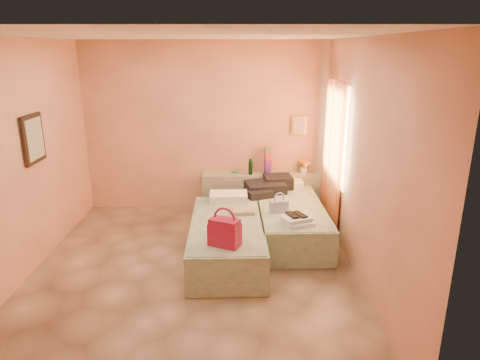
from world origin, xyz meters
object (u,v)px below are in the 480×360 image
object	(u,v)px
towel_stack	(298,221)
bed_left	(227,239)
headboard_ledge	(263,192)
water_bottle	(251,167)
flower_vase	(304,165)
magenta_handbag	(225,232)
blue_handbag	(279,206)
bed_right	(290,220)
green_book	(281,174)

from	to	relation	value
towel_stack	bed_left	bearing A→B (deg)	174.90
headboard_ledge	water_bottle	bearing A→B (deg)	-172.94
flower_vase	towel_stack	size ratio (longest dim) A/B	0.82
bed_left	headboard_ledge	bearing A→B (deg)	69.83
bed_left	flower_vase	world-z (taller)	flower_vase
magenta_handbag	blue_handbag	bearing A→B (deg)	80.21
headboard_ledge	blue_handbag	distance (m)	1.38
headboard_ledge	magenta_handbag	world-z (taller)	magenta_handbag
bed_right	blue_handbag	xyz separation A→B (m)	(-0.19, -0.30, 0.33)
green_book	magenta_handbag	distance (m)	2.47
flower_vase	bed_left	bearing A→B (deg)	-125.27
water_bottle	blue_handbag	distance (m)	1.38
green_book	magenta_handbag	world-z (taller)	magenta_handbag
bed_left	towel_stack	distance (m)	0.97
green_book	towel_stack	xyz separation A→B (m)	(0.07, -1.70, -0.11)
magenta_handbag	blue_handbag	distance (m)	1.27
bed_right	flower_vase	distance (m)	1.27
bed_left	magenta_handbag	size ratio (longest dim) A/B	5.67
green_book	magenta_handbag	xyz separation A→B (m)	(-0.84, -2.32, 0.00)
blue_handbag	green_book	bearing A→B (deg)	66.89
headboard_ledge	bed_left	bearing A→B (deg)	-108.34
bed_left	towel_stack	world-z (taller)	towel_stack
bed_right	magenta_handbag	world-z (taller)	magenta_handbag
water_bottle	green_book	size ratio (longest dim) A/B	1.43
magenta_handbag	towel_stack	distance (m)	1.11
headboard_ledge	blue_handbag	size ratio (longest dim) A/B	8.19
bed_left	bed_right	world-z (taller)	same
bed_right	water_bottle	bearing A→B (deg)	116.80
bed_right	magenta_handbag	bearing A→B (deg)	-125.62
bed_right	blue_handbag	distance (m)	0.48
towel_stack	magenta_handbag	bearing A→B (deg)	-146.19
headboard_ledge	bed_right	distance (m)	1.11
bed_left	blue_handbag	world-z (taller)	blue_handbag
bed_left	bed_right	size ratio (longest dim) A/B	1.00
bed_left	flower_vase	bearing A→B (deg)	52.90
bed_left	green_book	distance (m)	1.87
green_book	magenta_handbag	bearing A→B (deg)	-95.32
bed_left	towel_stack	size ratio (longest dim) A/B	5.71
headboard_ledge	blue_handbag	world-z (taller)	blue_handbag
blue_handbag	bed_left	bearing A→B (deg)	-170.54
towel_stack	bed_right	bearing A→B (deg)	91.23
bed_right	blue_handbag	size ratio (longest dim) A/B	8.00
bed_left	blue_handbag	xyz separation A→B (m)	(0.71, 0.35, 0.33)
bed_left	bed_right	xyz separation A→B (m)	(0.90, 0.65, 0.00)
green_book	towel_stack	distance (m)	1.71
green_book	bed_left	bearing A→B (deg)	-102.78
magenta_handbag	towel_stack	xyz separation A→B (m)	(0.92, 0.61, -0.12)
flower_vase	magenta_handbag	xyz separation A→B (m)	(-1.24, -2.44, -0.13)
green_book	magenta_handbag	size ratio (longest dim) A/B	0.51
green_book	flower_vase	xyz separation A→B (m)	(0.39, 0.13, 0.13)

